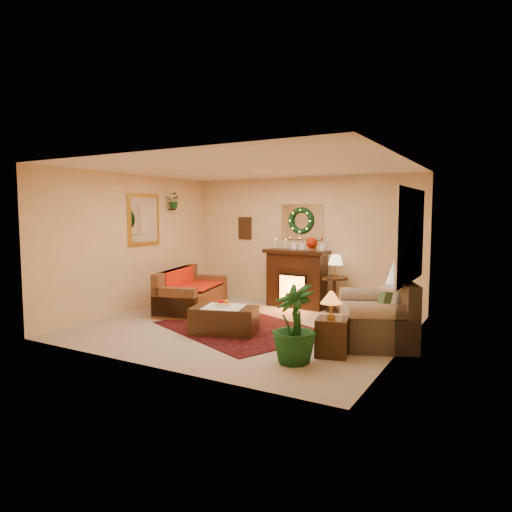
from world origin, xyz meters
The scene contains 31 objects.
floor centered at (0.00, 0.00, 0.00)m, with size 5.00×5.00×0.00m, color beige.
ceiling centered at (0.00, 0.00, 2.60)m, with size 5.00×5.00×0.00m, color white.
wall_back centered at (0.00, 2.25, 1.30)m, with size 5.00×5.00×0.00m, color #EFD88C.
wall_front centered at (0.00, -2.25, 1.30)m, with size 5.00×5.00×0.00m, color #EFD88C.
wall_left centered at (-2.50, 0.00, 1.30)m, with size 4.50×4.50×0.00m, color #EFD88C.
wall_right centered at (2.50, 0.00, 1.30)m, with size 4.50×4.50×0.00m, color #EFD88C.
area_rug centered at (-0.01, -0.13, 0.01)m, with size 2.53×1.90×0.01m, color #480D0D.
sofa centered at (-1.59, 0.64, 0.43)m, with size 0.81×1.85×0.80m, color #422B19.
red_throw centered at (-1.65, 0.81, 0.46)m, with size 0.79×1.28×0.02m, color red.
fireplace centered at (0.05, 1.89, 0.55)m, with size 1.18×0.37×1.08m, color black.
poinsettia centered at (0.39, 1.85, 1.30)m, with size 0.22×0.22×0.22m, color #A11E04.
mantel_candle_a centered at (-0.41, 1.88, 1.26)m, with size 0.06×0.06×0.17m, color silver.
mantel_candle_b centered at (-0.19, 1.88, 1.26)m, with size 0.05×0.05×0.16m, color white.
mantel_mirror centered at (0.00, 2.23, 1.70)m, with size 0.92×0.02×0.72m, color white.
wreath centered at (0.00, 2.19, 1.72)m, with size 0.55×0.55×0.11m, color #194719.
wall_art centered at (-1.35, 2.23, 1.55)m, with size 0.32×0.03×0.48m, color #381E11.
gold_mirror centered at (-2.48, 0.30, 1.75)m, with size 0.03×0.84×1.00m, color gold.
hanging_plant centered at (-2.34, 1.05, 1.97)m, with size 0.33×0.28×0.36m, color #194719.
loveseat centered at (2.06, 0.29, 0.42)m, with size 0.92×1.58×0.92m, color gray.
window_frame centered at (2.48, 0.55, 1.55)m, with size 0.03×1.86×1.36m, color white.
window_glass centered at (2.47, 0.55, 1.55)m, with size 0.02×1.70×1.22m, color black.
window_sill centered at (2.38, 0.55, 0.87)m, with size 0.22×1.86×0.04m, color white.
mini_tree centered at (2.34, 0.14, 1.04)m, with size 0.21×0.21×0.32m, color white.
sill_plant centered at (2.40, 1.24, 1.08)m, with size 0.25×0.20×0.46m, color #205A22.
side_table_round centered at (0.86, 1.86, 0.33)m, with size 0.51×0.51×0.67m, color #442714.
lamp_cream centered at (0.87, 1.87, 0.88)m, with size 0.28×0.28×0.43m, color beige.
end_table_square centered at (1.77, -0.74, 0.27)m, with size 0.41×0.41×0.50m, color black.
lamp_tiffany centered at (1.76, -0.76, 0.74)m, with size 0.28×0.28×0.42m, color yellow.
coffee_table centered at (-0.07, -0.53, 0.21)m, with size 1.00×0.55×0.42m, color black.
fruit_bowl centered at (-0.10, -0.50, 0.45)m, with size 0.25×0.25×0.06m, color beige.
floor_palm centered at (1.46, -1.25, 0.45)m, with size 1.66×1.66×2.97m, color #1A4A1D.
Camera 1 is at (3.80, -6.33, 1.86)m, focal length 32.00 mm.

